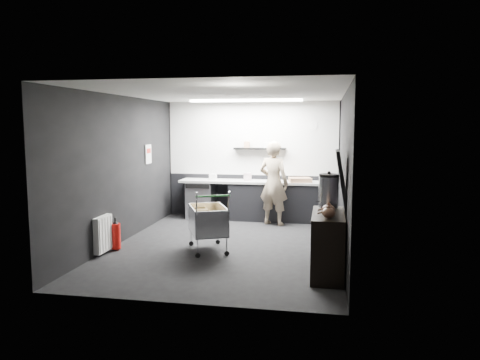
# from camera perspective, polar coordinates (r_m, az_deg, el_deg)

# --- Properties ---
(floor) EXTENTS (5.50, 5.50, 0.00)m
(floor) POSITION_cam_1_polar(r_m,az_deg,el_deg) (8.47, -1.51, -8.06)
(floor) COLOR black
(floor) RESTS_ON ground
(ceiling) EXTENTS (5.50, 5.50, 0.00)m
(ceiling) POSITION_cam_1_polar(r_m,az_deg,el_deg) (8.20, -1.57, 10.49)
(ceiling) COLOR silver
(ceiling) RESTS_ON wall_back
(wall_back) EXTENTS (5.50, 0.00, 5.50)m
(wall_back) POSITION_cam_1_polar(r_m,az_deg,el_deg) (10.92, 1.47, 2.47)
(wall_back) COLOR black
(wall_back) RESTS_ON floor
(wall_front) EXTENTS (5.50, 0.00, 5.50)m
(wall_front) POSITION_cam_1_polar(r_m,az_deg,el_deg) (5.59, -7.44, -1.69)
(wall_front) COLOR black
(wall_front) RESTS_ON floor
(wall_left) EXTENTS (0.00, 5.50, 5.50)m
(wall_left) POSITION_cam_1_polar(r_m,az_deg,el_deg) (8.86, -14.30, 1.27)
(wall_left) COLOR black
(wall_left) RESTS_ON floor
(wall_right) EXTENTS (0.00, 5.50, 5.50)m
(wall_right) POSITION_cam_1_polar(r_m,az_deg,el_deg) (8.05, 12.52, 0.79)
(wall_right) COLOR black
(wall_right) RESTS_ON floor
(kitchen_wall_panel) EXTENTS (3.95, 0.02, 1.70)m
(kitchen_wall_panel) POSITION_cam_1_polar(r_m,az_deg,el_deg) (10.88, 1.46, 5.09)
(kitchen_wall_panel) COLOR silver
(kitchen_wall_panel) RESTS_ON wall_back
(dado_panel) EXTENTS (3.95, 0.02, 1.00)m
(dado_panel) POSITION_cam_1_polar(r_m,az_deg,el_deg) (11.00, 1.44, -1.95)
(dado_panel) COLOR black
(dado_panel) RESTS_ON wall_back
(floating_shelf) EXTENTS (1.20, 0.22, 0.04)m
(floating_shelf) POSITION_cam_1_polar(r_m,az_deg,el_deg) (10.75, 2.42, 3.84)
(floating_shelf) COLOR black
(floating_shelf) RESTS_ON wall_back
(wall_clock) EXTENTS (0.20, 0.03, 0.20)m
(wall_clock) POSITION_cam_1_polar(r_m,az_deg,el_deg) (10.73, 8.91, 6.59)
(wall_clock) COLOR white
(wall_clock) RESTS_ON wall_back
(poster) EXTENTS (0.02, 0.30, 0.40)m
(poster) POSITION_cam_1_polar(r_m,az_deg,el_deg) (10.03, -11.12, 3.11)
(poster) COLOR white
(poster) RESTS_ON wall_left
(poster_red_band) EXTENTS (0.02, 0.22, 0.10)m
(poster_red_band) POSITION_cam_1_polar(r_m,az_deg,el_deg) (10.02, -11.10, 3.51)
(poster_red_band) COLOR red
(poster_red_band) RESTS_ON poster
(radiator) EXTENTS (0.10, 0.50, 0.60)m
(radiator) POSITION_cam_1_polar(r_m,az_deg,el_deg) (8.19, -16.36, -6.32)
(radiator) COLOR white
(radiator) RESTS_ON wall_left
(ceiling_strip) EXTENTS (2.40, 0.20, 0.04)m
(ceiling_strip) POSITION_cam_1_polar(r_m,az_deg,el_deg) (10.02, 0.67, 9.65)
(ceiling_strip) COLOR white
(ceiling_strip) RESTS_ON ceiling
(prep_counter) EXTENTS (3.20, 0.61, 0.90)m
(prep_counter) POSITION_cam_1_polar(r_m,az_deg,el_deg) (10.68, 1.90, -2.45)
(prep_counter) COLOR black
(prep_counter) RESTS_ON floor
(person) EXTENTS (0.77, 0.63, 1.82)m
(person) POSITION_cam_1_polar(r_m,az_deg,el_deg) (10.12, 4.12, -0.39)
(person) COLOR beige
(person) RESTS_ON floor
(shopping_cart) EXTENTS (0.92, 1.17, 1.04)m
(shopping_cart) POSITION_cam_1_polar(r_m,az_deg,el_deg) (8.08, -3.95, -5.17)
(shopping_cart) COLOR silver
(shopping_cart) RESTS_ON floor
(sideboard) EXTENTS (0.52, 1.21, 1.81)m
(sideboard) POSITION_cam_1_polar(r_m,az_deg,el_deg) (6.92, 10.75, -6.64)
(sideboard) COLOR black
(sideboard) RESTS_ON floor
(fire_extinguisher) EXTENTS (0.17, 0.17, 0.55)m
(fire_extinguisher) POSITION_cam_1_polar(r_m,az_deg,el_deg) (8.42, -14.91, -6.51)
(fire_extinguisher) COLOR red
(fire_extinguisher) RESTS_ON floor
(cardboard_box) EXTENTS (0.55, 0.46, 0.10)m
(cardboard_box) POSITION_cam_1_polar(r_m,az_deg,el_deg) (10.46, 7.33, 0.02)
(cardboard_box) COLOR #A97B5A
(cardboard_box) RESTS_ON prep_counter
(pink_tub) EXTENTS (0.18, 0.18, 0.18)m
(pink_tub) POSITION_cam_1_polar(r_m,az_deg,el_deg) (10.64, 0.93, 0.41)
(pink_tub) COLOR beige
(pink_tub) RESTS_ON prep_counter
(white_container) EXTENTS (0.16, 0.13, 0.14)m
(white_container) POSITION_cam_1_polar(r_m,az_deg,el_deg) (10.75, -3.32, 0.37)
(white_container) COLOR white
(white_container) RESTS_ON prep_counter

